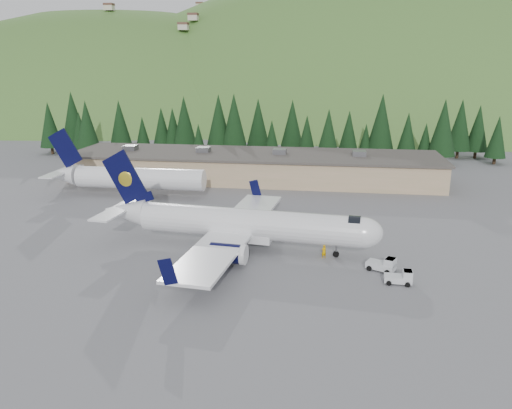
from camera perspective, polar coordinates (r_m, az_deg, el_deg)
The scene contains 9 objects.
ground at distance 61.23m, azimuth -0.80°, elevation -5.13°, with size 600.00×600.00×0.00m, color slate.
airliner at distance 60.45m, azimuth -1.75°, elevation -2.29°, with size 35.15×33.04×11.66m.
second_airliner at distance 87.46m, azimuth -14.86°, elevation 3.04°, with size 27.50×11.00×10.05m.
baggage_tug_a at distance 53.96m, azimuth 16.21°, elevation -8.02°, with size 2.85×1.81×1.49m.
baggage_tug_b at distance 56.53m, azimuth 14.37°, elevation -6.69°, with size 3.40×2.78×1.62m.
terminal_building at distance 97.42m, azimuth -0.25°, elevation 4.43°, with size 71.00×17.00×6.10m.
ramp_worker at distance 58.76m, azimuth 7.77°, elevation -5.34°, with size 0.60×0.40×1.65m, color #E6A500.
tree_line at distance 119.81m, azimuth 0.40°, elevation 8.97°, with size 110.33×17.97×14.11m.
hills at distance 287.32m, azimuth 16.55°, elevation -6.21°, with size 614.00×330.00×300.00m.
Camera 1 is at (8.95, -56.46, 21.93)m, focal length 35.00 mm.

